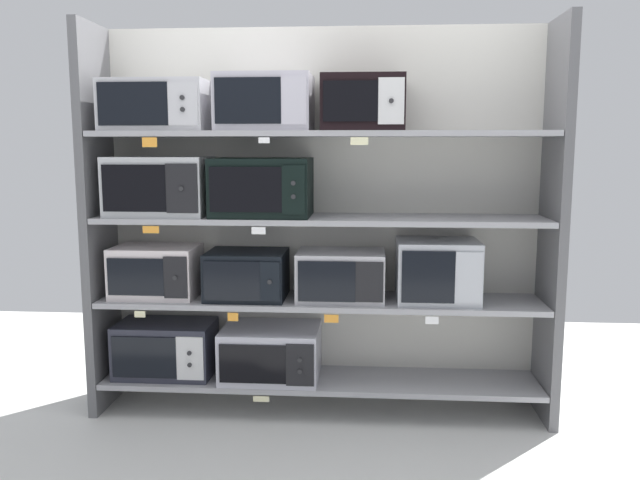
{
  "coord_description": "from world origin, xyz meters",
  "views": [
    {
      "loc": [
        0.26,
        -3.49,
        1.5
      ],
      "look_at": [
        0.0,
        0.0,
        0.99
      ],
      "focal_mm": 36.07,
      "sensor_mm": 36.0,
      "label": 1
    }
  ],
  "objects_px": {
    "microwave_1": "(271,352)",
    "microwave_10": "(363,104)",
    "microwave_0": "(166,348)",
    "microwave_9": "(265,103)",
    "microwave_2": "(156,271)",
    "microwave_8": "(158,106)",
    "microwave_3": "(247,274)",
    "microwave_4": "(341,275)",
    "microwave_6": "(160,186)",
    "microwave_5": "(437,271)",
    "microwave_7": "(262,187)"
  },
  "relations": [
    {
      "from": "microwave_8",
      "to": "microwave_9",
      "type": "bearing_deg",
      "value": 0.02
    },
    {
      "from": "microwave_8",
      "to": "microwave_0",
      "type": "bearing_deg",
      "value": 178.41
    },
    {
      "from": "microwave_0",
      "to": "microwave_6",
      "type": "height_order",
      "value": "microwave_6"
    },
    {
      "from": "microwave_5",
      "to": "microwave_9",
      "type": "height_order",
      "value": "microwave_9"
    },
    {
      "from": "microwave_2",
      "to": "microwave_5",
      "type": "xyz_separation_m",
      "value": [
        1.57,
        -0.0,
        0.03
      ]
    },
    {
      "from": "microwave_4",
      "to": "microwave_5",
      "type": "distance_m",
      "value": 0.53
    },
    {
      "from": "microwave_0",
      "to": "microwave_5",
      "type": "relative_size",
      "value": 1.23
    },
    {
      "from": "microwave_7",
      "to": "microwave_4",
      "type": "bearing_deg",
      "value": -0.02
    },
    {
      "from": "microwave_5",
      "to": "microwave_2",
      "type": "bearing_deg",
      "value": 179.99
    },
    {
      "from": "microwave_1",
      "to": "microwave_10",
      "type": "relative_size",
      "value": 1.24
    },
    {
      "from": "microwave_1",
      "to": "microwave_10",
      "type": "distance_m",
      "value": 1.47
    },
    {
      "from": "microwave_0",
      "to": "microwave_2",
      "type": "distance_m",
      "value": 0.45
    },
    {
      "from": "microwave_9",
      "to": "microwave_10",
      "type": "bearing_deg",
      "value": 0.03
    },
    {
      "from": "microwave_6",
      "to": "microwave_10",
      "type": "height_order",
      "value": "microwave_10"
    },
    {
      "from": "microwave_3",
      "to": "microwave_9",
      "type": "bearing_deg",
      "value": 0.08
    },
    {
      "from": "microwave_0",
      "to": "microwave_7",
      "type": "height_order",
      "value": "microwave_7"
    },
    {
      "from": "microwave_7",
      "to": "microwave_10",
      "type": "xyz_separation_m",
      "value": [
        0.55,
        0.0,
        0.45
      ]
    },
    {
      "from": "microwave_3",
      "to": "microwave_4",
      "type": "xyz_separation_m",
      "value": [
        0.53,
        0.0,
        0.0
      ]
    },
    {
      "from": "microwave_6",
      "to": "microwave_8",
      "type": "bearing_deg",
      "value": -1.6
    },
    {
      "from": "microwave_0",
      "to": "microwave_10",
      "type": "height_order",
      "value": "microwave_10"
    },
    {
      "from": "microwave_3",
      "to": "microwave_5",
      "type": "bearing_deg",
      "value": 0.0
    },
    {
      "from": "microwave_0",
      "to": "microwave_10",
      "type": "relative_size",
      "value": 1.24
    },
    {
      "from": "microwave_1",
      "to": "microwave_8",
      "type": "bearing_deg",
      "value": -179.97
    },
    {
      "from": "microwave_1",
      "to": "microwave_7",
      "type": "height_order",
      "value": "microwave_7"
    },
    {
      "from": "microwave_6",
      "to": "microwave_9",
      "type": "distance_m",
      "value": 0.75
    },
    {
      "from": "microwave_3",
      "to": "microwave_4",
      "type": "relative_size",
      "value": 0.91
    },
    {
      "from": "microwave_2",
      "to": "microwave_7",
      "type": "height_order",
      "value": "microwave_7"
    },
    {
      "from": "microwave_0",
      "to": "microwave_9",
      "type": "height_order",
      "value": "microwave_9"
    },
    {
      "from": "microwave_1",
      "to": "microwave_4",
      "type": "distance_m",
      "value": 0.6
    },
    {
      "from": "microwave_0",
      "to": "microwave_7",
      "type": "relative_size",
      "value": 1.02
    },
    {
      "from": "microwave_0",
      "to": "microwave_9",
      "type": "distance_m",
      "value": 1.51
    },
    {
      "from": "microwave_5",
      "to": "microwave_8",
      "type": "height_order",
      "value": "microwave_8"
    },
    {
      "from": "microwave_7",
      "to": "microwave_8",
      "type": "bearing_deg",
      "value": -179.97
    },
    {
      "from": "microwave_2",
      "to": "microwave_8",
      "type": "distance_m",
      "value": 0.92
    },
    {
      "from": "microwave_2",
      "to": "microwave_5",
      "type": "height_order",
      "value": "microwave_5"
    },
    {
      "from": "microwave_6",
      "to": "microwave_9",
      "type": "height_order",
      "value": "microwave_9"
    },
    {
      "from": "microwave_4",
      "to": "microwave_10",
      "type": "xyz_separation_m",
      "value": [
        0.11,
        0.0,
        0.93
      ]
    },
    {
      "from": "microwave_3",
      "to": "microwave_7",
      "type": "distance_m",
      "value": 0.5
    },
    {
      "from": "microwave_5",
      "to": "microwave_7",
      "type": "height_order",
      "value": "microwave_7"
    },
    {
      "from": "microwave_1",
      "to": "microwave_2",
      "type": "relative_size",
      "value": 1.17
    },
    {
      "from": "microwave_0",
      "to": "microwave_7",
      "type": "distance_m",
      "value": 1.09
    },
    {
      "from": "microwave_7",
      "to": "microwave_9",
      "type": "height_order",
      "value": "microwave_9"
    },
    {
      "from": "microwave_6",
      "to": "microwave_4",
      "type": "bearing_deg",
      "value": -0.01
    },
    {
      "from": "microwave_7",
      "to": "microwave_0",
      "type": "bearing_deg",
      "value": -179.99
    },
    {
      "from": "microwave_1",
      "to": "microwave_10",
      "type": "height_order",
      "value": "microwave_10"
    },
    {
      "from": "microwave_4",
      "to": "microwave_9",
      "type": "height_order",
      "value": "microwave_9"
    },
    {
      "from": "microwave_6",
      "to": "microwave_7",
      "type": "bearing_deg",
      "value": 0.0
    },
    {
      "from": "microwave_6",
      "to": "microwave_7",
      "type": "distance_m",
      "value": 0.57
    },
    {
      "from": "microwave_5",
      "to": "microwave_7",
      "type": "bearing_deg",
      "value": 179.99
    },
    {
      "from": "microwave_7",
      "to": "microwave_3",
      "type": "bearing_deg",
      "value": -179.84
    }
  ]
}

